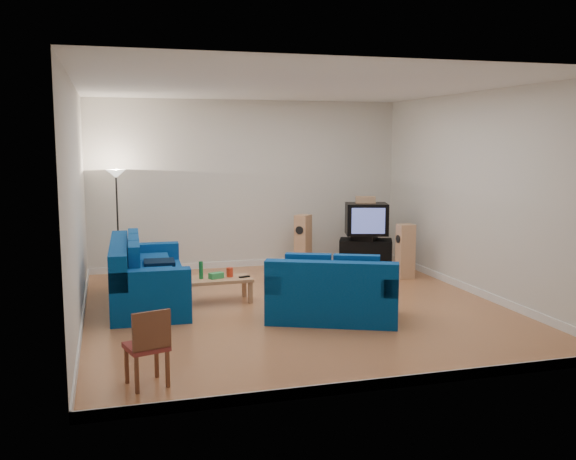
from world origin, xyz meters
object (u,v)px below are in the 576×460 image
object	(u,v)px
sofa_three_seat	(144,281)
sofa_loveseat	(333,296)
tv_stand	(366,255)
coffee_table	(217,281)
television	(366,219)

from	to	relation	value
sofa_three_seat	sofa_loveseat	distance (m)	2.91
sofa_three_seat	tv_stand	distance (m)	4.41
sofa_three_seat	coffee_table	size ratio (longest dim) A/B	2.42
sofa_loveseat	television	world-z (taller)	television
sofa_loveseat	tv_stand	xyz separation A→B (m)	(1.74, 3.01, -0.03)
tv_stand	television	world-z (taller)	television
television	sofa_three_seat	bearing A→B (deg)	-146.00
sofa_three_seat	tv_stand	size ratio (longest dim) A/B	2.59
coffee_table	television	bearing A→B (deg)	26.86
coffee_table	sofa_three_seat	bearing A→B (deg)	169.70
tv_stand	television	bearing A→B (deg)	-82.42
sofa_three_seat	coffee_table	bearing A→B (deg)	81.69
sofa_loveseat	coffee_table	bearing A→B (deg)	157.68
coffee_table	television	distance (m)	3.52
sofa_loveseat	sofa_three_seat	bearing A→B (deg)	170.41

